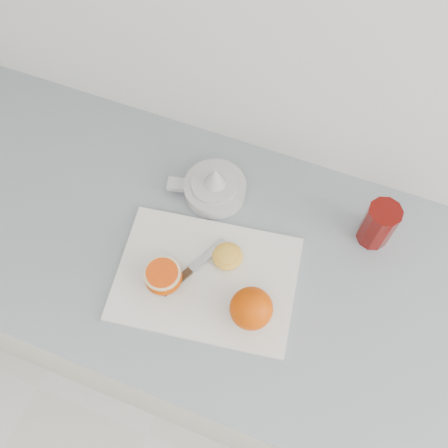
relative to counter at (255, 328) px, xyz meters
name	(u,v)px	position (x,y,z in m)	size (l,w,h in m)	color
counter	(255,328)	(0.00, 0.00, 0.00)	(2.56, 0.64, 0.89)	beige
cutting_board	(206,278)	(-0.11, -0.07, 0.45)	(0.37, 0.27, 0.01)	white
whole_orange	(251,308)	(0.00, -0.11, 0.50)	(0.09, 0.09, 0.09)	#EF2C00
half_orange	(163,277)	(-0.19, -0.11, 0.48)	(0.08, 0.08, 0.05)	#EF2C00
squeezed_shell	(227,256)	(-0.09, -0.01, 0.47)	(0.07, 0.07, 0.03)	yellow
paring_knife	(183,277)	(-0.16, -0.09, 0.46)	(0.09, 0.17, 0.01)	#452E1C
citrus_juicer	(214,187)	(-0.18, 0.14, 0.47)	(0.18, 0.14, 0.10)	silver
red_tumbler	(378,225)	(0.19, 0.16, 0.50)	(0.07, 0.07, 0.12)	#650A07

